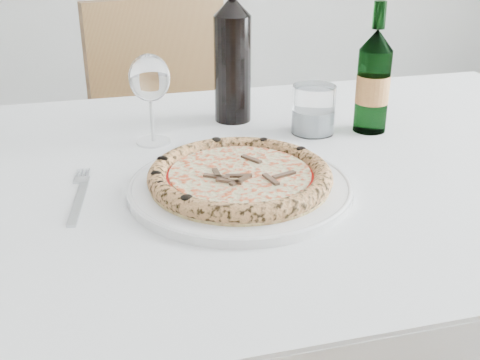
{
  "coord_description": "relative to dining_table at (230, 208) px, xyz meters",
  "views": [
    {
      "loc": [
        -0.19,
        -0.86,
        1.16
      ],
      "look_at": [
        -0.04,
        -0.03,
        0.78
      ],
      "focal_mm": 45.0,
      "sensor_mm": 36.0,
      "label": 1
    }
  ],
  "objects": [
    {
      "name": "wine_bottle",
      "position": [
        0.05,
        0.25,
        0.21
      ],
      "size": [
        0.07,
        0.07,
        0.3
      ],
      "color": "black",
      "rests_on": "dining_table"
    },
    {
      "name": "chair_far",
      "position": [
        -0.04,
        0.73,
        -0.14
      ],
      "size": [
        0.53,
        0.53,
        0.93
      ],
      "color": "brown",
      "rests_on": "floor"
    },
    {
      "name": "fork",
      "position": [
        -0.24,
        -0.07,
        0.08
      ],
      "size": [
        0.03,
        0.2,
        0.0
      ],
      "color": "#A6AAB0",
      "rests_on": "dining_table"
    },
    {
      "name": "wine_glass",
      "position": [
        -0.12,
        0.14,
        0.2
      ],
      "size": [
        0.08,
        0.08,
        0.17
      ],
      "color": "silver",
      "rests_on": "dining_table"
    },
    {
      "name": "dining_table",
      "position": [
        0.0,
        0.0,
        0.0
      ],
      "size": [
        1.66,
        1.06,
        0.76
      ],
      "color": "brown",
      "rests_on": "floor"
    },
    {
      "name": "plate",
      "position": [
        -0.0,
        -0.1,
        0.09
      ],
      "size": [
        0.35,
        0.35,
        0.02
      ],
      "color": "white",
      "rests_on": "dining_table"
    },
    {
      "name": "beer_bottle",
      "position": [
        0.3,
        0.13,
        0.18
      ],
      "size": [
        0.06,
        0.06,
        0.25
      ],
      "color": "#2C5631",
      "rests_on": "dining_table"
    },
    {
      "name": "pizza",
      "position": [
        -0.0,
        -0.1,
        0.11
      ],
      "size": [
        0.28,
        0.28,
        0.03
      ],
      "color": "#DEC273",
      "rests_on": "plate"
    },
    {
      "name": "tumbler",
      "position": [
        0.19,
        0.14,
        0.12
      ],
      "size": [
        0.08,
        0.08,
        0.09
      ],
      "color": "white",
      "rests_on": "dining_table"
    }
  ]
}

